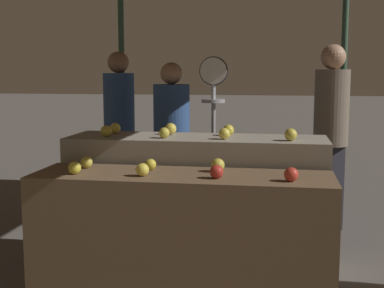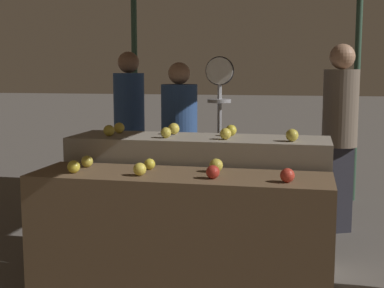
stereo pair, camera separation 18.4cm
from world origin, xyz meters
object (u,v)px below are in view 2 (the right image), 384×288
Objects in this scene: produce_scale at (219,110)px; person_vendor_at_scale at (179,133)px; person_customer_left at (129,119)px; person_customer_right at (340,123)px.

produce_scale reaches higher than person_vendor_at_scale.
person_vendor_at_scale is 0.77m from person_customer_left.
person_vendor_at_scale is 0.91× the size of person_customer_right.
produce_scale is 0.93× the size of person_customer_right.
person_customer_left is at bearing -34.07° from person_customer_right.
produce_scale is 1.31m from person_customer_left.
person_customer_right reaches higher than person_vendor_at_scale.
person_customer_left is 2.11m from person_customer_right.
person_customer_right is at bearing 22.53° from produce_scale.
person_vendor_at_scale is at bearing 143.20° from produce_scale.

